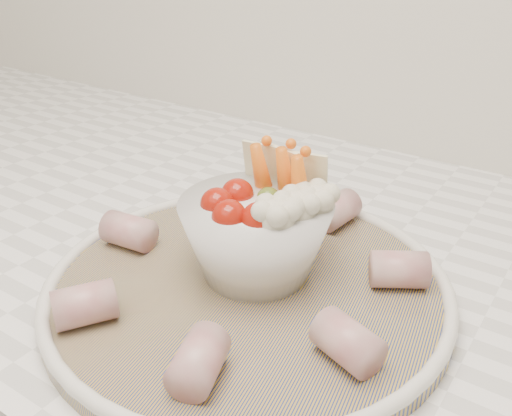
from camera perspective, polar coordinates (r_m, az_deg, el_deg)
The scene contains 3 objects.
serving_platter at distance 0.51m, azimuth -0.83°, elevation -7.75°, with size 0.41×0.41×0.02m.
veggie_bowl at distance 0.50m, azimuth 0.29°, elevation -2.33°, with size 0.13×0.13×0.11m.
cured_meat_rolls at distance 0.50m, azimuth -0.90°, elevation -5.74°, with size 0.30×0.31×0.03m.
Camera 1 is at (0.40, 1.00, 1.22)m, focal length 40.00 mm.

